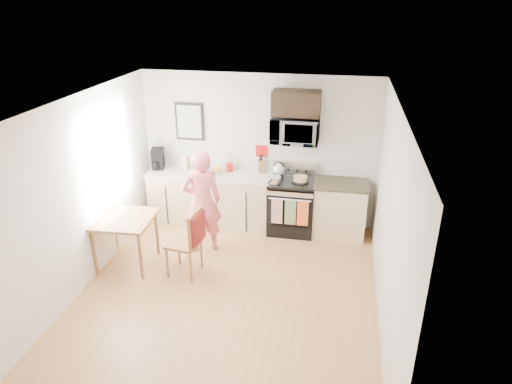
% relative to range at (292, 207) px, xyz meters
% --- Properties ---
extents(floor, '(4.60, 4.60, 0.00)m').
position_rel_range_xyz_m(floor, '(-0.63, -1.98, -0.44)').
color(floor, '#AD7843').
rests_on(floor, ground).
extents(back_wall, '(4.00, 0.04, 2.60)m').
position_rel_range_xyz_m(back_wall, '(-0.63, 0.32, 0.86)').
color(back_wall, silver).
rests_on(back_wall, floor).
extents(front_wall, '(4.00, 0.04, 2.60)m').
position_rel_range_xyz_m(front_wall, '(-0.63, -4.28, 0.86)').
color(front_wall, silver).
rests_on(front_wall, floor).
extents(left_wall, '(0.04, 4.60, 2.60)m').
position_rel_range_xyz_m(left_wall, '(-2.63, -1.98, 0.86)').
color(left_wall, silver).
rests_on(left_wall, floor).
extents(right_wall, '(0.04, 4.60, 2.60)m').
position_rel_range_xyz_m(right_wall, '(1.37, -1.98, 0.86)').
color(right_wall, silver).
rests_on(right_wall, floor).
extents(ceiling, '(4.00, 4.60, 0.04)m').
position_rel_range_xyz_m(ceiling, '(-0.63, -1.98, 2.16)').
color(ceiling, white).
rests_on(ceiling, back_wall).
extents(window, '(0.06, 1.40, 1.50)m').
position_rel_range_xyz_m(window, '(-2.59, -1.18, 1.11)').
color(window, white).
rests_on(window, left_wall).
extents(cabinet_left, '(2.10, 0.60, 0.90)m').
position_rel_range_xyz_m(cabinet_left, '(-1.43, 0.02, 0.01)').
color(cabinet_left, '#CDBB83').
rests_on(cabinet_left, floor).
extents(countertop_left, '(2.14, 0.64, 0.04)m').
position_rel_range_xyz_m(countertop_left, '(-1.43, 0.02, 0.48)').
color(countertop_left, beige).
rests_on(countertop_left, cabinet_left).
extents(cabinet_right, '(0.84, 0.60, 0.90)m').
position_rel_range_xyz_m(cabinet_right, '(0.80, 0.02, 0.01)').
color(cabinet_right, '#CDBB83').
rests_on(cabinet_right, floor).
extents(countertop_right, '(0.88, 0.64, 0.04)m').
position_rel_range_xyz_m(countertop_right, '(0.80, 0.02, 0.48)').
color(countertop_right, black).
rests_on(countertop_right, cabinet_right).
extents(range, '(0.76, 0.70, 1.16)m').
position_rel_range_xyz_m(range, '(0.00, 0.00, 0.00)').
color(range, black).
rests_on(range, floor).
extents(microwave, '(0.76, 0.51, 0.42)m').
position_rel_range_xyz_m(microwave, '(-0.00, 0.10, 1.32)').
color(microwave, silver).
rests_on(microwave, back_wall).
extents(upper_cabinet, '(0.76, 0.35, 0.40)m').
position_rel_range_xyz_m(upper_cabinet, '(-0.00, 0.15, 1.74)').
color(upper_cabinet, black).
rests_on(upper_cabinet, back_wall).
extents(wall_art, '(0.50, 0.04, 0.65)m').
position_rel_range_xyz_m(wall_art, '(-1.83, 0.30, 1.31)').
color(wall_art, black).
rests_on(wall_art, back_wall).
extents(wall_trivet, '(0.20, 0.02, 0.20)m').
position_rel_range_xyz_m(wall_trivet, '(-0.58, 0.31, 0.86)').
color(wall_trivet, red).
rests_on(wall_trivet, back_wall).
extents(person, '(0.72, 0.61, 1.66)m').
position_rel_range_xyz_m(person, '(-1.29, -0.88, 0.40)').
color(person, '#D73B57').
rests_on(person, floor).
extents(dining_table, '(0.83, 0.83, 0.78)m').
position_rel_range_xyz_m(dining_table, '(-2.28, -1.52, 0.25)').
color(dining_table, brown).
rests_on(dining_table, floor).
extents(chair, '(0.53, 0.48, 1.03)m').
position_rel_range_xyz_m(chair, '(-1.22, -1.62, 0.23)').
color(chair, brown).
rests_on(chair, floor).
extents(knife_block, '(0.14, 0.16, 0.21)m').
position_rel_range_xyz_m(knife_block, '(-0.58, 0.24, 0.61)').
color(knife_block, brown).
rests_on(knife_block, countertop_left).
extents(utensil_crock, '(0.12, 0.12, 0.36)m').
position_rel_range_xyz_m(utensil_crock, '(-1.12, 0.19, 0.65)').
color(utensil_crock, red).
rests_on(utensil_crock, countertop_left).
extents(fruit_bowl, '(0.29, 0.29, 0.11)m').
position_rel_range_xyz_m(fruit_bowl, '(-1.34, 0.09, 0.55)').
color(fruit_bowl, white).
rests_on(fruit_bowl, countertop_left).
extents(milk_carton, '(0.12, 0.12, 0.25)m').
position_rel_range_xyz_m(milk_carton, '(-1.87, 0.11, 0.63)').
color(milk_carton, tan).
rests_on(milk_carton, countertop_left).
extents(coffee_maker, '(0.26, 0.32, 0.36)m').
position_rel_range_xyz_m(coffee_maker, '(-2.38, 0.09, 0.67)').
color(coffee_maker, black).
rests_on(coffee_maker, countertop_left).
extents(bread_bag, '(0.35, 0.31, 0.12)m').
position_rel_range_xyz_m(bread_bag, '(-1.52, -0.20, 0.56)').
color(bread_bag, '#E1C476').
rests_on(bread_bag, countertop_left).
extents(cake, '(0.28, 0.28, 0.09)m').
position_rel_range_xyz_m(cake, '(0.13, -0.02, 0.53)').
color(cake, black).
rests_on(cake, range).
extents(kettle, '(0.20, 0.20, 0.25)m').
position_rel_range_xyz_m(kettle, '(-0.26, 0.20, 0.59)').
color(kettle, white).
rests_on(kettle, range).
extents(pot, '(0.22, 0.37, 0.11)m').
position_rel_range_xyz_m(pot, '(-0.28, -0.16, 0.54)').
color(pot, silver).
rests_on(pot, range).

